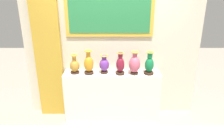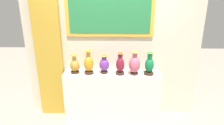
{
  "view_description": "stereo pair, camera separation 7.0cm",
  "coord_description": "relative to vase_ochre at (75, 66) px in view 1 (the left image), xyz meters",
  "views": [
    {
      "loc": [
        0.0,
        -3.24,
        2.25
      ],
      "look_at": [
        0.0,
        0.0,
        1.06
      ],
      "focal_mm": 33.14,
      "sensor_mm": 36.0,
      "label": 1
    },
    {
      "loc": [
        0.07,
        -3.24,
        2.25
      ],
      "look_at": [
        0.0,
        0.0,
        1.06
      ],
      "focal_mm": 33.14,
      "sensor_mm": 36.0,
      "label": 2
    }
  ],
  "objects": [
    {
      "name": "ground_plane",
      "position": [
        0.63,
        0.01,
        -1.0
      ],
      "size": [
        9.03,
        9.03,
        0.0
      ],
      "primitive_type": "plane",
      "color": "gray"
    },
    {
      "name": "back_wall",
      "position": [
        0.62,
        0.24,
        0.34
      ],
      "size": [
        3.03,
        0.14,
        2.64
      ],
      "color": "beige",
      "rests_on": "ground_plane"
    },
    {
      "name": "vase_burgundy",
      "position": [
        0.76,
        -0.04,
        0.04
      ],
      "size": [
        0.15,
        0.15,
        0.38
      ],
      "color": "#382319",
      "rests_on": "display_shelf"
    },
    {
      "name": "vase_emerald",
      "position": [
        1.24,
        -0.04,
        0.03
      ],
      "size": [
        0.16,
        0.16,
        0.39
      ],
      "color": "#382319",
      "rests_on": "display_shelf"
    },
    {
      "name": "display_shelf",
      "position": [
        0.63,
        0.01,
        -0.57
      ],
      "size": [
        1.64,
        0.34,
        0.87
      ],
      "primitive_type": "cube",
      "color": "silver",
      "rests_on": "ground_plane"
    },
    {
      "name": "curtain_gold",
      "position": [
        -0.46,
        0.12,
        0.08
      ],
      "size": [
        0.46,
        0.08,
        2.16
      ],
      "primitive_type": "cube",
      "color": "gold",
      "rests_on": "ground_plane"
    },
    {
      "name": "vase_rose",
      "position": [
        1.0,
        -0.05,
        0.05
      ],
      "size": [
        0.18,
        0.18,
        0.4
      ],
      "color": "#382319",
      "rests_on": "display_shelf"
    },
    {
      "name": "vase_violet",
      "position": [
        0.5,
        -0.0,
        0.02
      ],
      "size": [
        0.16,
        0.16,
        0.32
      ],
      "color": "#382319",
      "rests_on": "display_shelf"
    },
    {
      "name": "vase_amber",
      "position": [
        0.24,
        -0.03,
        0.04
      ],
      "size": [
        0.16,
        0.16,
        0.41
      ],
      "color": "#382319",
      "rests_on": "display_shelf"
    },
    {
      "name": "vase_ochre",
      "position": [
        0.0,
        0.0,
        0.0
      ],
      "size": [
        0.16,
        0.16,
        0.33
      ],
      "color": "#382319",
      "rests_on": "display_shelf"
    }
  ]
}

